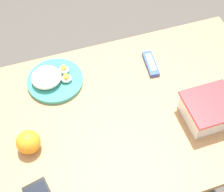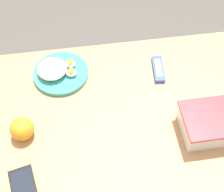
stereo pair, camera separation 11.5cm
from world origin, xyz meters
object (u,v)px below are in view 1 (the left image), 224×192
object	(u,v)px
rice_plate	(52,79)
food_container	(208,111)
orange_fruit	(28,142)
candy_bar	(151,64)

from	to	relation	value
rice_plate	food_container	bearing A→B (deg)	146.45
food_container	orange_fruit	xyz separation A→B (m)	(0.62, -0.07, 0.00)
food_container	candy_bar	xyz separation A→B (m)	(0.10, -0.29, -0.03)
orange_fruit	rice_plate	distance (m)	0.29
candy_bar	orange_fruit	bearing A→B (deg)	22.34
orange_fruit	candy_bar	size ratio (longest dim) A/B	0.61
orange_fruit	rice_plate	bearing A→B (deg)	-117.35
rice_plate	candy_bar	size ratio (longest dim) A/B	1.65
orange_fruit	candy_bar	xyz separation A→B (m)	(-0.53, -0.22, -0.03)
rice_plate	orange_fruit	bearing A→B (deg)	62.65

